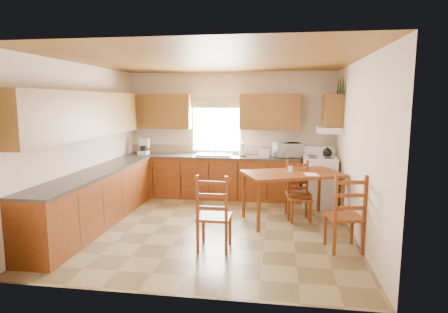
# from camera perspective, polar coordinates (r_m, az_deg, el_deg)

# --- Properties ---
(floor) EXTENTS (4.50, 4.50, 0.00)m
(floor) POSITION_cam_1_polar(r_m,az_deg,el_deg) (6.32, -1.77, -10.73)
(floor) COLOR olive
(floor) RESTS_ON ground
(ceiling) EXTENTS (4.50, 4.50, 0.00)m
(ceiling) POSITION_cam_1_polar(r_m,az_deg,el_deg) (6.01, -1.89, 14.39)
(ceiling) COLOR brown
(ceiling) RESTS_ON floor
(wall_left) EXTENTS (4.50, 4.50, 0.00)m
(wall_left) POSITION_cam_1_polar(r_m,az_deg,el_deg) (6.79, -20.88, 1.74)
(wall_left) COLOR beige
(wall_left) RESTS_ON floor
(wall_right) EXTENTS (4.50, 4.50, 0.00)m
(wall_right) POSITION_cam_1_polar(r_m,az_deg,el_deg) (6.04, 19.67, 1.04)
(wall_right) COLOR beige
(wall_right) RESTS_ON floor
(wall_back) EXTENTS (4.50, 4.50, 0.00)m
(wall_back) POSITION_cam_1_polar(r_m,az_deg,el_deg) (8.23, 0.95, 3.36)
(wall_back) COLOR beige
(wall_back) RESTS_ON floor
(wall_front) EXTENTS (4.50, 4.50, 0.00)m
(wall_front) POSITION_cam_1_polar(r_m,az_deg,el_deg) (3.85, -7.79, -2.49)
(wall_front) COLOR beige
(wall_front) RESTS_ON floor
(lower_cab_back) EXTENTS (3.75, 0.60, 0.88)m
(lower_cab_back) POSITION_cam_1_polar(r_m,az_deg,el_deg) (8.13, -1.96, -3.19)
(lower_cab_back) COLOR brown
(lower_cab_back) RESTS_ON floor
(lower_cab_left) EXTENTS (0.60, 3.60, 0.88)m
(lower_cab_left) POSITION_cam_1_polar(r_m,az_deg,el_deg) (6.68, -18.84, -6.21)
(lower_cab_left) COLOR brown
(lower_cab_left) RESTS_ON floor
(counter_back) EXTENTS (3.75, 0.63, 0.04)m
(counter_back) POSITION_cam_1_polar(r_m,az_deg,el_deg) (8.05, -1.98, 0.02)
(counter_back) COLOR #3F362F
(counter_back) RESTS_ON lower_cab_back
(counter_left) EXTENTS (0.63, 3.60, 0.04)m
(counter_left) POSITION_cam_1_polar(r_m,az_deg,el_deg) (6.58, -19.03, -2.33)
(counter_left) COLOR #3F362F
(counter_left) RESTS_ON lower_cab_left
(backsplash) EXTENTS (3.75, 0.01, 0.18)m
(backsplash) POSITION_cam_1_polar(r_m,az_deg,el_deg) (8.31, -1.62, 1.05)
(backsplash) COLOR gray
(backsplash) RESTS_ON counter_back
(upper_cab_back_left) EXTENTS (1.41, 0.33, 0.75)m
(upper_cab_back_left) POSITION_cam_1_polar(r_m,az_deg,el_deg) (8.38, -9.81, 6.79)
(upper_cab_back_left) COLOR brown
(upper_cab_back_left) RESTS_ON wall_back
(upper_cab_back_right) EXTENTS (1.25, 0.33, 0.75)m
(upper_cab_back_right) POSITION_cam_1_polar(r_m,az_deg,el_deg) (7.97, 7.01, 6.77)
(upper_cab_back_right) COLOR brown
(upper_cab_back_right) RESTS_ON wall_back
(upper_cab_left) EXTENTS (0.33, 3.60, 0.75)m
(upper_cab_left) POSITION_cam_1_polar(r_m,az_deg,el_deg) (6.54, -20.49, 5.97)
(upper_cab_left) COLOR brown
(upper_cab_left) RESTS_ON wall_left
(upper_cab_stove) EXTENTS (0.33, 0.62, 0.62)m
(upper_cab_stove) POSITION_cam_1_polar(r_m,az_deg,el_deg) (7.60, 16.21, 6.77)
(upper_cab_stove) COLOR brown
(upper_cab_stove) RESTS_ON wall_right
(range_hood) EXTENTS (0.44, 0.62, 0.12)m
(range_hood) POSITION_cam_1_polar(r_m,az_deg,el_deg) (7.61, 15.72, 3.92)
(range_hood) COLOR silver
(range_hood) RESTS_ON wall_right
(window_frame) EXTENTS (1.13, 0.02, 1.18)m
(window_frame) POSITION_cam_1_polar(r_m,az_deg,el_deg) (8.23, -1.15, 4.76)
(window_frame) COLOR silver
(window_frame) RESTS_ON wall_back
(window_pane) EXTENTS (1.05, 0.01, 1.10)m
(window_pane) POSITION_cam_1_polar(r_m,az_deg,el_deg) (8.22, -1.15, 4.76)
(window_pane) COLOR white
(window_pane) RESTS_ON wall_back
(window_valance) EXTENTS (1.19, 0.01, 0.24)m
(window_valance) POSITION_cam_1_polar(r_m,az_deg,el_deg) (8.18, -1.19, 8.24)
(window_valance) COLOR #536B39
(window_valance) RESTS_ON wall_back
(sink_basin) EXTENTS (0.75, 0.45, 0.04)m
(sink_basin) POSITION_cam_1_polar(r_m,az_deg,el_deg) (8.03, -1.45, 0.29)
(sink_basin) COLOR silver
(sink_basin) RESTS_ON counter_back
(pine_decal_a) EXTENTS (0.22, 0.22, 0.36)m
(pine_decal_a) POSITION_cam_1_polar(r_m,az_deg,el_deg) (7.31, 17.73, 10.42)
(pine_decal_a) COLOR #12391E
(pine_decal_a) RESTS_ON wall_right
(pine_decal_b) EXTENTS (0.22, 0.22, 0.36)m
(pine_decal_b) POSITION_cam_1_polar(r_m,az_deg,el_deg) (7.62, 17.36, 10.64)
(pine_decal_b) COLOR #12391E
(pine_decal_b) RESTS_ON wall_right
(pine_decal_c) EXTENTS (0.22, 0.22, 0.36)m
(pine_decal_c) POSITION_cam_1_polar(r_m,az_deg,el_deg) (7.94, 16.99, 10.26)
(pine_decal_c) COLOR #12391E
(pine_decal_c) RESTS_ON wall_right
(stove) EXTENTS (0.69, 0.71, 0.97)m
(stove) POSITION_cam_1_polar(r_m,az_deg,el_deg) (7.73, 14.32, -3.73)
(stove) COLOR silver
(stove) RESTS_ON floor
(coffeemaker) EXTENTS (0.24, 0.27, 0.31)m
(coffeemaker) POSITION_cam_1_polar(r_m,az_deg,el_deg) (8.41, -12.14, 1.41)
(coffeemaker) COLOR silver
(coffeemaker) RESTS_ON counter_back
(paper_towel) EXTENTS (0.14, 0.14, 0.28)m
(paper_towel) POSITION_cam_1_polar(r_m,az_deg,el_deg) (7.92, 2.81, 1.06)
(paper_towel) COLOR white
(paper_towel) RESTS_ON counter_back
(toaster) EXTENTS (0.22, 0.15, 0.18)m
(toaster) POSITION_cam_1_polar(r_m,az_deg,el_deg) (7.82, 6.07, 0.54)
(toaster) COLOR silver
(toaster) RESTS_ON counter_back
(microwave) EXTENTS (0.58, 0.50, 0.30)m
(microwave) POSITION_cam_1_polar(r_m,az_deg,el_deg) (7.90, 9.62, 0.98)
(microwave) COLOR silver
(microwave) RESTS_ON counter_back
(dining_table) EXTENTS (1.84, 1.47, 0.86)m
(dining_table) POSITION_cam_1_polar(r_m,az_deg,el_deg) (6.63, 10.25, -6.06)
(dining_table) COLOR brown
(dining_table) RESTS_ON floor
(chair_near_left) EXTENTS (0.46, 0.44, 1.08)m
(chair_near_left) POSITION_cam_1_polar(r_m,az_deg,el_deg) (5.29, -1.49, -8.43)
(chair_near_left) COLOR brown
(chair_near_left) RESTS_ON floor
(chair_near_right) EXTENTS (0.54, 0.52, 1.09)m
(chair_near_right) POSITION_cam_1_polar(r_m,az_deg,el_deg) (5.54, 17.88, -8.02)
(chair_near_right) COLOR brown
(chair_near_right) RESTS_ON floor
(chair_far_left) EXTENTS (0.47, 0.45, 1.01)m
(chair_far_left) POSITION_cam_1_polar(r_m,az_deg,el_deg) (6.84, 11.24, -5.03)
(chair_far_left) COLOR brown
(chair_far_left) RESTS_ON floor
(chair_far_right) EXTENTS (0.45, 0.43, 0.92)m
(chair_far_right) POSITION_cam_1_polar(r_m,az_deg,el_deg) (6.67, 11.46, -5.77)
(chair_far_right) COLOR brown
(chair_far_right) RESTS_ON floor
(table_paper) EXTENTS (0.24, 0.30, 0.00)m
(table_paper) POSITION_cam_1_polar(r_m,az_deg,el_deg) (6.43, 13.14, -2.66)
(table_paper) COLOR white
(table_paper) RESTS_ON dining_table
(table_card) EXTENTS (0.08, 0.03, 0.11)m
(table_card) POSITION_cam_1_polar(r_m,az_deg,el_deg) (6.56, 10.05, -1.89)
(table_card) COLOR white
(table_card) RESTS_ON dining_table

